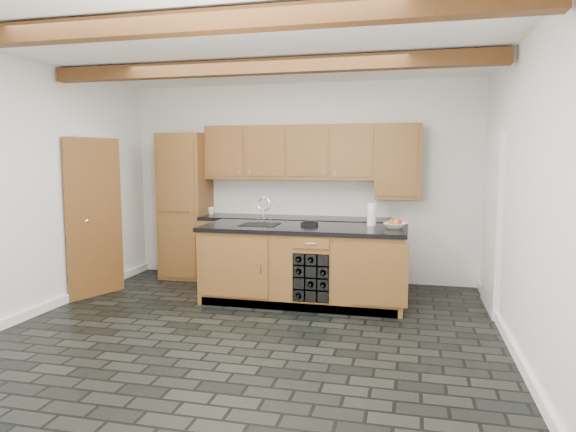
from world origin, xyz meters
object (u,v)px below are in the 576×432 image
Objects in this scene: paper_towel at (372,215)px; fruit_bowl at (395,226)px; island at (304,264)px; kitchen_scale at (309,223)px.

fruit_bowl is at bearing -30.47° from paper_towel.
kitchen_scale reaches higher than island.
island is 12.36× the size of kitchen_scale.
paper_towel is at bearing 16.52° from island.
paper_towel reaches higher than kitchen_scale.
fruit_bowl is 0.96× the size of paper_towel.
fruit_bowl is (1.02, 0.00, 0.00)m from kitchen_scale.
fruit_bowl is 0.35m from paper_towel.
kitchen_scale is (0.06, 0.06, 0.49)m from island.
kitchen_scale is 0.76m from paper_towel.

